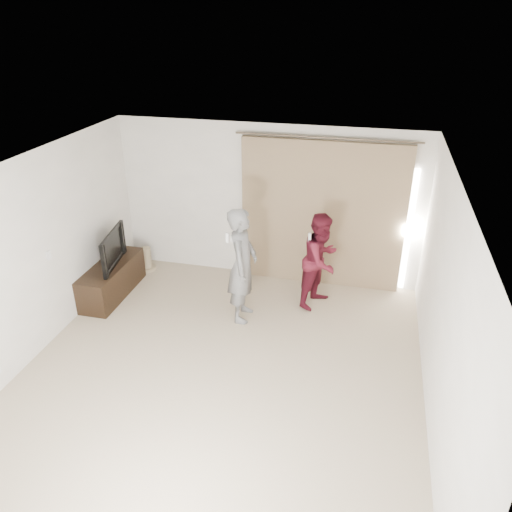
# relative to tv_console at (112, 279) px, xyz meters

# --- Properties ---
(floor) EXTENTS (5.50, 5.50, 0.00)m
(floor) POSITION_rel_tv_console_xyz_m (2.27, -1.48, -0.27)
(floor) COLOR tan
(floor) RESTS_ON ground
(wall_back) EXTENTS (5.00, 0.04, 2.60)m
(wall_back) POSITION_rel_tv_console_xyz_m (2.27, 1.27, 1.03)
(wall_back) COLOR beige
(wall_back) RESTS_ON ground
(wall_left) EXTENTS (0.04, 5.50, 2.60)m
(wall_left) POSITION_rel_tv_console_xyz_m (-0.23, -1.48, 1.03)
(wall_left) COLOR beige
(wall_left) RESTS_ON ground
(ceiling) EXTENTS (5.00, 5.50, 0.01)m
(ceiling) POSITION_rel_tv_console_xyz_m (2.27, -1.48, 2.33)
(ceiling) COLOR white
(ceiling) RESTS_ON wall_back
(curtain) EXTENTS (2.80, 0.11, 2.46)m
(curtain) POSITION_rel_tv_console_xyz_m (3.18, 1.20, 0.93)
(curtain) COLOR #917859
(curtain) RESTS_ON ground
(tv_console) EXTENTS (0.48, 1.40, 0.54)m
(tv_console) POSITION_rel_tv_console_xyz_m (0.00, 0.00, 0.00)
(tv_console) COLOR black
(tv_console) RESTS_ON ground
(tv) EXTENTS (0.29, 0.99, 0.56)m
(tv) POSITION_rel_tv_console_xyz_m (0.00, 0.00, 0.55)
(tv) COLOR black
(tv) RESTS_ON tv_console
(scratching_post) EXTENTS (0.31, 0.31, 0.41)m
(scratching_post) POSITION_rel_tv_console_xyz_m (0.17, 0.92, -0.10)
(scratching_post) COLOR tan
(scratching_post) RESTS_ON ground
(person_man) EXTENTS (0.45, 0.65, 1.73)m
(person_man) POSITION_rel_tv_console_xyz_m (2.21, -0.13, 0.60)
(person_man) COLOR slate
(person_man) RESTS_ON ground
(person_woman) EXTENTS (0.82, 0.90, 1.50)m
(person_woman) POSITION_rel_tv_console_xyz_m (3.27, 0.52, 0.48)
(person_woman) COLOR #551321
(person_woman) RESTS_ON ground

